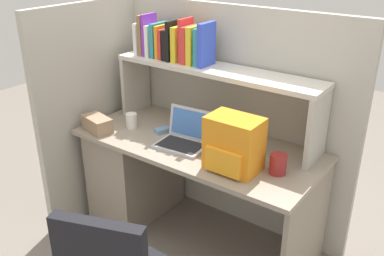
{
  "coord_description": "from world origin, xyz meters",
  "views": [
    {
      "loc": [
        1.44,
        -2.02,
        1.94
      ],
      "look_at": [
        0.0,
        -0.05,
        0.85
      ],
      "focal_mm": 40.24,
      "sensor_mm": 36.0,
      "label": 1
    }
  ],
  "objects_px": {
    "backpack": "(233,145)",
    "paper_cup": "(132,121)",
    "snack_canister": "(278,164)",
    "laptop": "(185,137)",
    "computer_mouse": "(163,130)",
    "tissue_box": "(97,124)"
  },
  "relations": [
    {
      "from": "backpack",
      "to": "paper_cup",
      "type": "xyz_separation_m",
      "value": [
        -0.86,
        0.09,
        -0.1
      ]
    },
    {
      "from": "paper_cup",
      "to": "snack_canister",
      "type": "relative_size",
      "value": 0.89
    },
    {
      "from": "laptop",
      "to": "computer_mouse",
      "type": "relative_size",
      "value": 3.19
    },
    {
      "from": "computer_mouse",
      "to": "tissue_box",
      "type": "bearing_deg",
      "value": -128.02
    },
    {
      "from": "laptop",
      "to": "tissue_box",
      "type": "height_order",
      "value": "laptop"
    },
    {
      "from": "tissue_box",
      "to": "snack_canister",
      "type": "xyz_separation_m",
      "value": [
        1.24,
        0.19,
        0.01
      ]
    },
    {
      "from": "backpack",
      "to": "computer_mouse",
      "type": "distance_m",
      "value": 0.67
    },
    {
      "from": "paper_cup",
      "to": "tissue_box",
      "type": "distance_m",
      "value": 0.23
    },
    {
      "from": "snack_canister",
      "to": "paper_cup",
      "type": "bearing_deg",
      "value": -179.1
    },
    {
      "from": "computer_mouse",
      "to": "snack_canister",
      "type": "distance_m",
      "value": 0.87
    },
    {
      "from": "computer_mouse",
      "to": "snack_canister",
      "type": "bearing_deg",
      "value": 16.85
    },
    {
      "from": "backpack",
      "to": "paper_cup",
      "type": "height_order",
      "value": "backpack"
    },
    {
      "from": "tissue_box",
      "to": "snack_canister",
      "type": "relative_size",
      "value": 1.92
    },
    {
      "from": "laptop",
      "to": "paper_cup",
      "type": "distance_m",
      "value": 0.46
    },
    {
      "from": "tissue_box",
      "to": "computer_mouse",
      "type": "bearing_deg",
      "value": 45.04
    },
    {
      "from": "paper_cup",
      "to": "snack_canister",
      "type": "height_order",
      "value": "snack_canister"
    },
    {
      "from": "backpack",
      "to": "tissue_box",
      "type": "xyz_separation_m",
      "value": [
        -1.01,
        -0.09,
        -0.1
      ]
    },
    {
      "from": "snack_canister",
      "to": "laptop",
      "type": "bearing_deg",
      "value": -178.55
    },
    {
      "from": "laptop",
      "to": "computer_mouse",
      "type": "height_order",
      "value": "laptop"
    },
    {
      "from": "backpack",
      "to": "snack_canister",
      "type": "xyz_separation_m",
      "value": [
        0.23,
        0.1,
        -0.09
      ]
    },
    {
      "from": "computer_mouse",
      "to": "backpack",
      "type": "bearing_deg",
      "value": 6.75
    },
    {
      "from": "laptop",
      "to": "tissue_box",
      "type": "relative_size",
      "value": 1.51
    }
  ]
}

